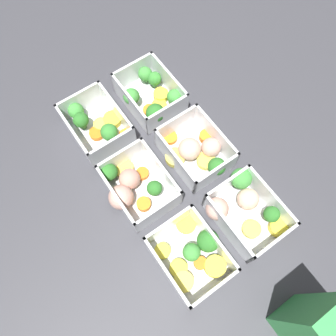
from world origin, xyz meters
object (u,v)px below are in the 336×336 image
object	(u,v)px
container_near_left	(97,125)
container_near_right	(193,254)
juice_carton	(318,328)
container_far_left	(151,96)
container_far_center	(197,151)
container_near_center	(132,186)
container_far_right	(244,207)

from	to	relation	value
container_near_left	container_near_right	xyz separation A→B (m)	(0.32, 0.01, -0.00)
container_near_left	juice_carton	world-z (taller)	juice_carton
container_far_left	container_far_center	xyz separation A→B (m)	(0.16, 0.00, -0.00)
container_near_center	container_far_right	size ratio (longest dim) A/B	0.97
container_near_center	container_far_left	bearing A→B (deg)	135.48
container_far_left	juice_carton	xyz separation A→B (m)	(0.50, -0.05, 0.07)
container_near_center	container_far_left	size ratio (longest dim) A/B	1.08
container_far_left	container_far_center	size ratio (longest dim) A/B	0.91
container_near_left	juice_carton	bearing A→B (deg)	8.91
container_near_right	container_far_center	bearing A→B (deg)	141.01
container_near_left	container_far_right	world-z (taller)	same
container_near_center	juice_carton	xyz separation A→B (m)	(0.35, 0.09, 0.07)
container_far_center	juice_carton	world-z (taller)	juice_carton
juice_carton	container_near_center	bearing A→B (deg)	-165.42
container_far_left	juice_carton	bearing A→B (deg)	-5.77
juice_carton	container_near_right	bearing A→B (deg)	-158.78
container_far_left	container_far_center	distance (m)	0.16
container_near_left	container_far_center	bearing A→B (deg)	38.51
container_far_left	container_far_center	bearing A→B (deg)	0.72
container_near_center	container_near_right	world-z (taller)	same
container_far_center	container_far_right	distance (m)	0.14
container_near_center	container_far_right	distance (m)	0.21
container_near_right	container_far_left	xyz separation A→B (m)	(-0.31, 0.12, 0.00)
container_near_left	container_near_right	bearing A→B (deg)	1.25
container_near_right	container_far_right	size ratio (longest dim) A/B	0.97
container_near_center	container_near_right	distance (m)	0.17
container_near_left	container_far_right	bearing A→B (deg)	23.58
container_near_left	container_far_center	size ratio (longest dim) A/B	0.91
container_far_left	container_far_right	size ratio (longest dim) A/B	0.90
container_far_left	container_far_right	distance (m)	0.30
container_near_right	container_near_left	bearing A→B (deg)	-178.75
container_near_center	juice_carton	distance (m)	0.37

